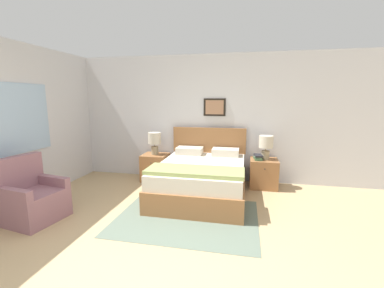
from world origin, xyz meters
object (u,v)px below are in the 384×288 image
bed (201,178)px  nightstand_by_door (264,173)px  table_lamp_near_window (155,140)px  nightstand_near_window (155,167)px  armchair (32,199)px  table_lamp_by_door (266,144)px

bed → nightstand_by_door: 1.31m
bed → table_lamp_near_window: (-1.11, 0.69, 0.53)m
nightstand_near_window → bed: bearing=-32.2°
table_lamp_near_window → nightstand_by_door: bearing=0.1°
armchair → table_lamp_near_window: table_lamp_near_window is taller
nightstand_near_window → table_lamp_by_door: size_ratio=1.20×
armchair → nightstand_near_window: (1.09, 2.10, -0.03)m
armchair → table_lamp_near_window: bearing=161.9°
nightstand_by_door → table_lamp_near_window: size_ratio=1.20×
nightstand_near_window → nightstand_by_door: size_ratio=1.00×
nightstand_by_door → table_lamp_by_door: table_lamp_by_door is taller
armchair → nightstand_near_window: armchair is taller
nightstand_by_door → table_lamp_by_door: 0.58m
armchair → table_lamp_by_door: 3.96m
nightstand_by_door → bed: bearing=-147.8°
table_lamp_near_window → table_lamp_by_door: (2.24, 0.00, 0.00)m
bed → table_lamp_by_door: bed is taller
bed → nightstand_by_door: bed is taller
nightstand_near_window → table_lamp_near_window: bearing=-131.8°
armchair → nightstand_by_door: 3.91m
armchair → nightstand_by_door: armchair is taller
table_lamp_near_window → table_lamp_by_door: 2.24m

